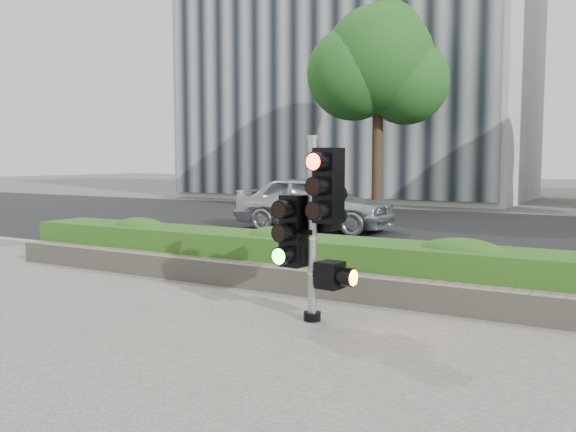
# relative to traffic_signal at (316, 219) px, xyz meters

# --- Properties ---
(ground) EXTENTS (120.00, 120.00, 0.00)m
(ground) POSITION_rel_traffic_signal_xyz_m (-0.35, -0.78, -1.17)
(ground) COLOR #51514C
(ground) RESTS_ON ground
(sidewalk) EXTENTS (16.00, 11.00, 0.03)m
(sidewalk) POSITION_rel_traffic_signal_xyz_m (-0.35, -3.28, -1.15)
(sidewalk) COLOR #9E9389
(sidewalk) RESTS_ON ground
(road) EXTENTS (60.00, 13.00, 0.02)m
(road) POSITION_rel_traffic_signal_xyz_m (-0.35, 9.22, -1.16)
(road) COLOR black
(road) RESTS_ON ground
(curb) EXTENTS (60.00, 0.25, 0.12)m
(curb) POSITION_rel_traffic_signal_xyz_m (-0.35, 2.37, -1.11)
(curb) COLOR gray
(curb) RESTS_ON ground
(stone_wall) EXTENTS (12.00, 0.32, 0.34)m
(stone_wall) POSITION_rel_traffic_signal_xyz_m (-0.35, 1.12, -0.97)
(stone_wall) COLOR gray
(stone_wall) RESTS_ON sidewalk
(hedge) EXTENTS (12.00, 1.00, 0.68)m
(hedge) POSITION_rel_traffic_signal_xyz_m (-0.35, 1.77, -0.80)
(hedge) COLOR #4D962E
(hedge) RESTS_ON sidewalk
(building_left) EXTENTS (16.00, 9.00, 15.00)m
(building_left) POSITION_rel_traffic_signal_xyz_m (-9.35, 22.22, 6.33)
(building_left) COLOR #B7B7B2
(building_left) RESTS_ON ground
(tree_left) EXTENTS (4.61, 4.03, 7.34)m
(tree_left) POSITION_rel_traffic_signal_xyz_m (-4.87, 13.78, 3.88)
(tree_left) COLOR black
(tree_left) RESTS_ON ground
(traffic_signal) EXTENTS (0.73, 0.56, 2.06)m
(traffic_signal) POSITION_rel_traffic_signal_xyz_m (0.00, 0.00, 0.00)
(traffic_signal) COLOR black
(traffic_signal) RESTS_ON sidewalk
(car_silver) EXTENTS (4.25, 1.86, 1.42)m
(car_silver) POSITION_rel_traffic_signal_xyz_m (-4.23, 7.94, -0.44)
(car_silver) COLOR #B1B4B9
(car_silver) RESTS_ON road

